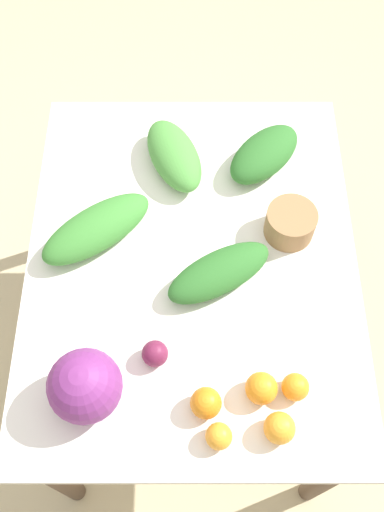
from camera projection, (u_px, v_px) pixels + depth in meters
ground_plane at (192, 348)px, 2.32m from camera, size 8.00×8.00×0.00m
dining_table at (192, 276)px, 1.73m from camera, size 1.21×0.95×0.77m
cabbage_purple at (85, 386)px, 1.37m from camera, size 0.18×0.18×0.18m
paper_bag at (290, 223)px, 1.64m from camera, size 0.15×0.15×0.09m
greens_bunch_beet_tops at (219, 272)px, 1.57m from camera, size 0.26×0.34×0.09m
greens_bunch_chard at (97, 229)px, 1.63m from camera, size 0.32×0.36×0.10m
greens_bunch_scallion at (174, 155)px, 1.76m from camera, size 0.32×0.24×0.10m
greens_bunch_kale at (264, 154)px, 1.76m from camera, size 0.30×0.29×0.09m
beet_root at (155, 354)px, 1.47m from camera, size 0.07×0.07×0.07m
orange_0 at (206, 403)px, 1.41m from camera, size 0.08×0.08×0.08m
orange_1 at (261, 388)px, 1.42m from camera, size 0.08×0.08×0.08m
orange_2 at (219, 436)px, 1.37m from camera, size 0.07×0.07×0.07m
orange_3 at (295, 387)px, 1.43m from camera, size 0.07×0.07×0.07m
orange_4 at (280, 428)px, 1.38m from camera, size 0.08×0.08×0.08m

